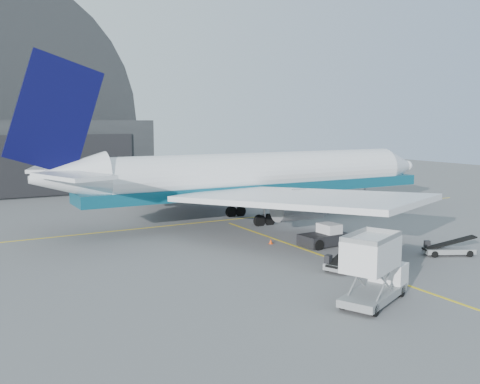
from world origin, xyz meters
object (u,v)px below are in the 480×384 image
pushback_tug (325,237)px  belt_loader_b (448,249)px  airliner (249,177)px  belt_loader_a (347,261)px  catering_truck (374,270)px

pushback_tug → belt_loader_b: size_ratio=1.03×
airliner → belt_loader_b: 24.55m
belt_loader_a → airliner: bearing=58.2°
pushback_tug → belt_loader_b: 11.00m
catering_truck → airliner: bearing=50.7°
airliner → belt_loader_b: bearing=-73.3°
airliner → catering_truck: (-7.68, -29.27, -3.02)m
belt_loader_a → belt_loader_b: (10.62, -1.07, -0.07)m
catering_truck → belt_loader_b: bearing=-1.7°
belt_loader_a → catering_truck: bearing=-140.9°
airliner → belt_loader_b: airliner is taller
belt_loader_b → pushback_tug: bearing=156.2°
airliner → pushback_tug: 15.33m
airliner → pushback_tug: (-0.17, -14.67, -4.45)m
airliner → catering_truck: bearing=-104.7°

